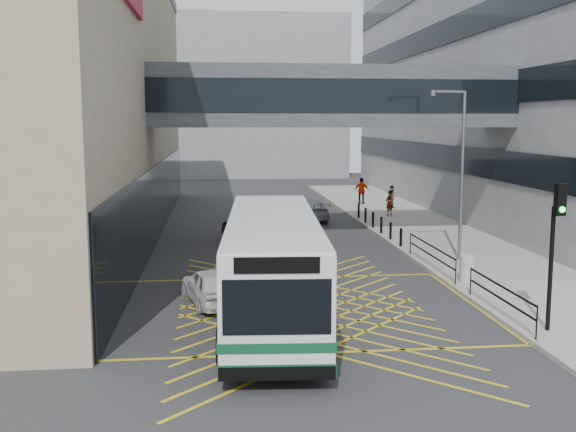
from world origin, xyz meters
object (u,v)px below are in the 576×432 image
object	(u,v)px
bus	(272,264)
street_lamp	(459,165)
car_dark	(251,229)
car_white	(211,286)
pedestrian_c	(362,191)
pedestrian_a	(389,203)
litter_bin	(467,268)
traffic_light	(555,236)
car_silver	(308,209)
pedestrian_b	(392,197)

from	to	relation	value
bus	street_lamp	distance (m)	12.02
car_dark	car_white	bearing A→B (deg)	58.41
bus	car_white	bearing A→B (deg)	137.47
car_white	pedestrian_c	distance (m)	28.54
car_white	pedestrian_a	distance (m)	23.16
litter_bin	car_dark	bearing A→B (deg)	127.58
traffic_light	pedestrian_a	size ratio (longest dim) A/B	2.67
car_dark	traffic_light	bearing A→B (deg)	93.57
bus	litter_bin	xyz separation A→B (m)	(7.84, 3.74, -1.14)
traffic_light	pedestrian_a	world-z (taller)	traffic_light
car_silver	street_lamp	world-z (taller)	street_lamp
car_silver	pedestrian_c	size ratio (longest dim) A/B	2.33
bus	street_lamp	world-z (taller)	street_lamp
litter_bin	pedestrian_b	bearing A→B (deg)	82.60
car_dark	litter_bin	distance (m)	12.85
car_silver	pedestrian_a	bearing A→B (deg)	177.12
car_silver	bus	bearing A→B (deg)	70.30
car_silver	street_lamp	distance (m)	15.10
traffic_light	litter_bin	distance (m)	6.75
litter_bin	pedestrian_c	distance (m)	24.67
car_white	traffic_light	distance (m)	11.21
car_dark	pedestrian_b	world-z (taller)	pedestrian_b
bus	pedestrian_c	distance (m)	29.79
car_silver	street_lamp	size ratio (longest dim) A/B	0.61
street_lamp	pedestrian_b	xyz separation A→B (m)	(1.87, 18.09, -3.45)
pedestrian_a	car_white	bearing A→B (deg)	25.39
pedestrian_a	bus	bearing A→B (deg)	31.84
car_white	car_silver	world-z (taller)	car_silver
traffic_light	pedestrian_a	distance (m)	24.86
bus	pedestrian_a	distance (m)	24.13
car_dark	car_silver	size ratio (longest dim) A/B	1.01
pedestrian_a	litter_bin	bearing A→B (deg)	49.88
pedestrian_b	pedestrian_a	bearing A→B (deg)	-107.75
car_dark	street_lamp	bearing A→B (deg)	122.68
pedestrian_a	car_dark	bearing A→B (deg)	5.94
traffic_light	pedestrian_c	xyz separation A→B (m)	(1.06, 30.96, -1.87)
traffic_light	street_lamp	world-z (taller)	street_lamp
bus	pedestrian_a	world-z (taller)	bus
car_dark	traffic_light	world-z (taller)	traffic_light
car_dark	traffic_light	distance (m)	18.47
pedestrian_b	traffic_light	bearing A→B (deg)	-95.48
street_lamp	pedestrian_a	world-z (taller)	street_lamp
traffic_light	street_lamp	bearing A→B (deg)	74.27
bus	car_white	distance (m)	3.05
bus	car_silver	xyz separation A→B (m)	(4.04, 21.55, -1.09)
street_lamp	pedestrian_b	distance (m)	18.51
car_dark	pedestrian_b	bearing A→B (deg)	-154.21
bus	car_dark	size ratio (longest dim) A/B	2.63
car_white	car_silver	xyz separation A→B (m)	(5.99, 19.51, 0.06)
bus	pedestrian_b	bearing A→B (deg)	71.23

